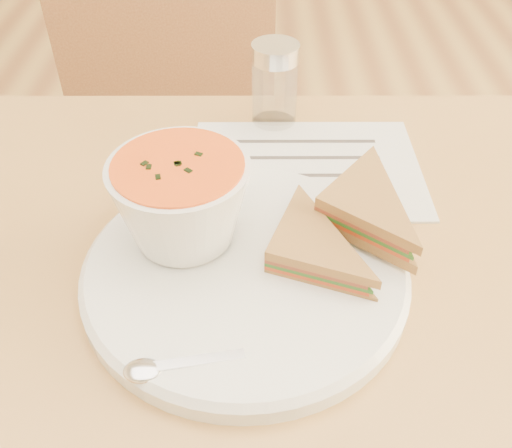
{
  "coord_description": "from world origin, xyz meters",
  "views": [
    {
      "loc": [
        0.01,
        -0.36,
        1.15
      ],
      "look_at": [
        0.01,
        0.02,
        0.8
      ],
      "focal_mm": 40.0,
      "sensor_mm": 36.0,
      "label": 1
    }
  ],
  "objects_px": {
    "chair_far": "(197,165)",
    "soup_bowl": "(182,205)",
    "condiment_shaker": "(275,85)",
    "plate": "(245,272)"
  },
  "relations": [
    {
      "from": "chair_far",
      "to": "condiment_shaker",
      "type": "distance_m",
      "value": 0.42
    },
    {
      "from": "chair_far",
      "to": "soup_bowl",
      "type": "distance_m",
      "value": 0.59
    },
    {
      "from": "chair_far",
      "to": "condiment_shaker",
      "type": "height_order",
      "value": "chair_far"
    },
    {
      "from": "soup_bowl",
      "to": "plate",
      "type": "bearing_deg",
      "value": -30.9
    },
    {
      "from": "chair_far",
      "to": "condiment_shaker",
      "type": "xyz_separation_m",
      "value": [
        0.14,
        -0.25,
        0.31
      ]
    },
    {
      "from": "chair_far",
      "to": "condiment_shaker",
      "type": "bearing_deg",
      "value": 100.65
    },
    {
      "from": "chair_far",
      "to": "plate",
      "type": "height_order",
      "value": "chair_far"
    },
    {
      "from": "condiment_shaker",
      "to": "plate",
      "type": "bearing_deg",
      "value": -96.92
    },
    {
      "from": "plate",
      "to": "soup_bowl",
      "type": "height_order",
      "value": "soup_bowl"
    },
    {
      "from": "chair_far",
      "to": "soup_bowl",
      "type": "relative_size",
      "value": 7.72
    }
  ]
}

